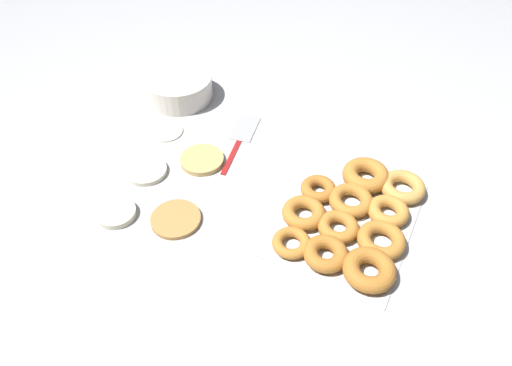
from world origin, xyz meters
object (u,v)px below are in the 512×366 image
object	(u,v)px
batter_bowl	(179,87)
spatula	(242,134)
pancake_2	(146,171)
pancake_0	(166,131)
pancake_3	(117,213)
pancake_4	(176,219)
pancake_1	(202,160)
donut_tray	(354,216)

from	to	relation	value
batter_bowl	spatula	world-z (taller)	batter_bowl
pancake_2	pancake_0	bearing A→B (deg)	17.54
pancake_3	batter_bowl	bearing A→B (deg)	16.18
pancake_3	batter_bowl	world-z (taller)	batter_bowl
pancake_0	pancake_3	xyz separation A→B (m)	(-0.31, -0.08, 0.00)
pancake_4	spatula	size ratio (longest dim) A/B	0.46
pancake_3	spatula	xyz separation A→B (m)	(0.39, -0.12, -0.01)
pancake_1	pancake_0	bearing A→B (deg)	69.05
donut_tray	spatula	bearing A→B (deg)	66.93
pancake_4	batter_bowl	distance (m)	0.50
pancake_0	pancake_1	distance (m)	0.17
pancake_4	batter_bowl	xyz separation A→B (m)	(0.42, 0.27, 0.03)
pancake_0	pancake_1	bearing A→B (deg)	-110.95
donut_tray	batter_bowl	size ratio (longest dim) A/B	1.91
pancake_0	pancake_4	world-z (taller)	pancake_4
donut_tray	spatula	distance (m)	0.41
pancake_1	donut_tray	size ratio (longest dim) A/B	0.30
pancake_2	spatula	world-z (taller)	pancake_2
donut_tray	pancake_1	bearing A→B (deg)	88.05
pancake_0	spatula	xyz separation A→B (m)	(0.09, -0.20, -0.00)
pancake_2	pancake_3	distance (m)	0.15
pancake_2	batter_bowl	size ratio (longest dim) A/B	0.52
pancake_1	spatula	bearing A→B (deg)	-15.61
pancake_1	spatula	size ratio (longest dim) A/B	0.45
pancake_0	donut_tray	bearing A→B (deg)	-97.35
donut_tray	spatula	world-z (taller)	donut_tray
pancake_4	batter_bowl	bearing A→B (deg)	32.66
pancake_0	pancake_2	world-z (taller)	pancake_2
pancake_2	donut_tray	size ratio (longest dim) A/B	0.27
donut_tray	batter_bowl	xyz separation A→B (m)	(0.23, 0.63, 0.02)
spatula	pancake_3	bearing A→B (deg)	151.88
batter_bowl	spatula	distance (m)	0.27
pancake_0	batter_bowl	distance (m)	0.17
batter_bowl	pancake_3	bearing A→B (deg)	-163.82
pancake_3	spatula	world-z (taller)	pancake_3
pancake_0	batter_bowl	world-z (taller)	batter_bowl
batter_bowl	spatula	size ratio (longest dim) A/B	0.79
pancake_0	pancake_1	size ratio (longest dim) A/B	0.81
pancake_1	pancake_3	size ratio (longest dim) A/B	1.25
pancake_1	pancake_4	distance (m)	0.21
pancake_0	pancake_3	bearing A→B (deg)	-166.12
pancake_1	pancake_3	xyz separation A→B (m)	(-0.25, 0.08, 0.00)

